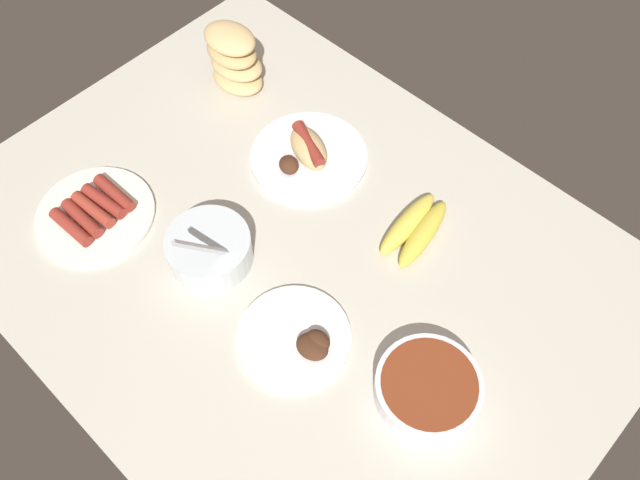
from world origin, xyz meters
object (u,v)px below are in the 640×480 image
(bowl_chili, at_px, (428,387))
(bread_stack, at_px, (234,58))
(plate_sausages, at_px, (95,213))
(plate_grilled_meat, at_px, (298,339))
(bowl_coleslaw, at_px, (209,248))
(plate_hotdog_assembled, at_px, (308,154))
(banana_bunch, at_px, (415,229))

(bowl_chili, distance_m, bread_stack, 0.77)
(plate_sausages, distance_m, plate_grilled_meat, 0.46)
(bowl_coleslaw, distance_m, plate_hotdog_assembled, 0.28)
(plate_sausages, bearing_deg, plate_grilled_meat, 10.07)
(plate_sausages, bearing_deg, plate_hotdog_assembled, 62.60)
(banana_bunch, xyz_separation_m, plate_grilled_meat, (-0.00, -0.30, -0.01))
(bowl_coleslaw, bearing_deg, plate_hotdog_assembled, 96.62)
(plate_sausages, height_order, plate_hotdog_assembled, plate_hotdog_assembled)
(bowl_chili, relative_size, banana_bunch, 0.98)
(plate_grilled_meat, relative_size, bread_stack, 1.32)
(plate_hotdog_assembled, height_order, bread_stack, bread_stack)
(banana_bunch, bearing_deg, bowl_chili, -47.27)
(plate_hotdog_assembled, relative_size, bread_stack, 1.60)
(bowl_chili, xyz_separation_m, plate_sausages, (-0.66, -0.16, -0.01))
(bowl_coleslaw, relative_size, bread_stack, 1.07)
(plate_sausages, xyz_separation_m, plate_hotdog_assembled, (0.19, 0.37, 0.01))
(plate_hotdog_assembled, bearing_deg, banana_bunch, 1.73)
(plate_sausages, bearing_deg, bowl_chili, 13.29)
(bowl_coleslaw, height_order, plate_sausages, bowl_coleslaw)
(banana_bunch, distance_m, plate_hotdog_assembled, 0.26)
(banana_bunch, relative_size, bread_stack, 1.19)
(plate_sausages, bearing_deg, bowl_coleslaw, 21.29)
(plate_sausages, bearing_deg, bread_stack, 98.34)
(plate_grilled_meat, bearing_deg, plate_sausages, -169.93)
(bowl_coleslaw, height_order, plate_grilled_meat, bowl_coleslaw)
(plate_grilled_meat, bearing_deg, plate_hotdog_assembled, 131.68)
(banana_bunch, xyz_separation_m, bread_stack, (-0.51, 0.04, 0.06))
(plate_sausages, xyz_separation_m, bread_stack, (-0.06, 0.41, 0.06))
(plate_sausages, distance_m, bread_stack, 0.42)
(bowl_chili, bearing_deg, plate_sausages, -166.71)
(plate_grilled_meat, xyz_separation_m, plate_hotdog_assembled, (-0.26, 0.29, 0.01))
(banana_bunch, height_order, bread_stack, bread_stack)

